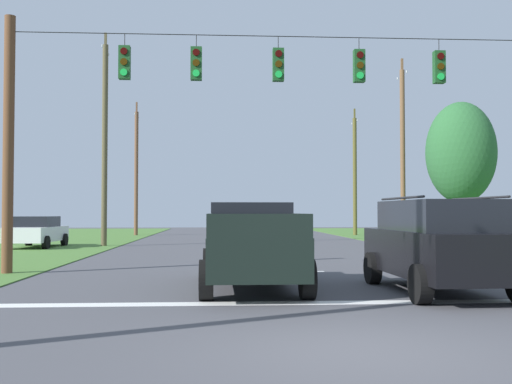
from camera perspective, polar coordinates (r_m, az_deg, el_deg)
The scene contains 16 objects.
ground_plane at distance 7.90m, azimuth 9.98°, elevation -14.55°, with size 120.00×120.00×0.00m, color #47474C.
stop_bar_stripe at distance 11.72m, azimuth 5.42°, elevation -10.37°, with size 12.94×0.45×0.01m, color white.
lane_dash_0 at distance 17.63m, azimuth 2.40°, elevation -7.52°, with size 0.15×2.50×0.01m, color white.
lane_dash_1 at distance 24.28m, azimuth 0.79°, elevation -5.98°, with size 0.15×2.50×0.01m, color white.
lane_dash_2 at distance 30.07m, azimuth -0.03°, elevation -5.19°, with size 0.15×2.50×0.01m, color white.
lane_dash_3 at distance 40.12m, azimuth -0.88°, elevation -4.36°, with size 0.15×2.50×0.01m, color white.
lane_dash_4 at distance 47.29m, azimuth -1.26°, elevation -3.99°, with size 0.15×2.50×0.01m, color white.
overhead_signal_span at distance 17.49m, azimuth 1.97°, elevation 6.18°, with size 15.35×0.31×7.27m.
pickup_truck at distance 13.87m, azimuth -0.44°, elevation -5.06°, with size 2.31×5.41×1.95m.
suv_black at distance 13.61m, azimuth 16.83°, elevation -4.65°, with size 2.30×4.84×2.05m.
distant_car_crossing_white at distance 31.05m, azimuth -19.98°, elevation -3.52°, with size 2.16×4.37×1.52m.
utility_pole_mid_right at distance 33.34m, azimuth 13.69°, elevation 3.59°, with size 0.26×1.71×10.00m.
utility_pole_far_right at distance 45.16m, azimuth 9.32°, elevation 1.66°, with size 0.29×1.85×9.39m.
utility_pole_mid_left at distance 31.60m, azimuth -14.10°, elevation 4.64°, with size 0.28×1.71×10.87m.
utility_pole_far_left at distance 45.31m, azimuth -11.25°, elevation 1.97°, with size 0.28×1.88×9.85m.
tree_roadside_right at distance 31.53m, azimuth 18.78°, elevation 3.53°, with size 3.40×3.40×7.18m.
Camera 1 is at (-1.77, -7.50, 1.74)m, focal length 42.34 mm.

